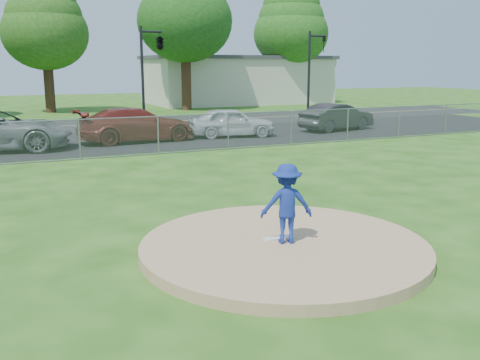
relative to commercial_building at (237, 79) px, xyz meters
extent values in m
plane|color=#214F11|center=(-16.00, -28.00, -2.16)|extent=(120.00, 120.00, 0.00)
cylinder|color=tan|center=(-16.00, -38.00, -2.06)|extent=(5.40, 5.40, 0.20)
cube|color=white|center=(-16.00, -37.80, -1.94)|extent=(0.60, 0.15, 0.04)
cube|color=gray|center=(-16.00, -26.00, -1.41)|extent=(40.00, 0.06, 1.50)
cube|color=black|center=(-16.00, -21.50, -2.15)|extent=(50.00, 8.00, 0.01)
cube|color=black|center=(-16.00, -14.00, -2.16)|extent=(60.00, 7.00, 0.01)
cube|color=beige|center=(0.00, 0.00, -0.16)|extent=(16.00, 9.00, 4.00)
cube|color=#3F3F42|center=(0.00, 0.00, 1.99)|extent=(16.40, 9.40, 0.30)
cylinder|color=#331E12|center=(-17.00, -4.00, -0.23)|extent=(0.72, 0.72, 3.85)
ellipsoid|color=#214F15|center=(-17.00, -4.00, 3.54)|extent=(6.16, 6.16, 5.24)
ellipsoid|color=#214F15|center=(-17.00, -4.00, 4.62)|extent=(5.42, 5.42, 4.61)
ellipsoid|color=#214F15|center=(-17.00, -4.00, 5.69)|extent=(4.68, 4.68, 3.98)
cylinder|color=#362013|center=(-7.00, -6.00, 0.12)|extent=(0.76, 0.76, 4.55)
ellipsoid|color=#164612|center=(-7.00, -6.00, 4.57)|extent=(7.28, 7.28, 6.19)
ellipsoid|color=#164612|center=(-7.00, -6.00, 5.85)|extent=(6.41, 6.41, 5.45)
cylinder|color=#352213|center=(4.00, -3.00, -0.06)|extent=(0.74, 0.74, 4.20)
ellipsoid|color=#1C5115|center=(4.00, -3.00, 4.06)|extent=(6.72, 6.72, 5.71)
ellipsoid|color=#1C5115|center=(4.00, -3.00, 5.23)|extent=(5.91, 5.91, 5.03)
ellipsoid|color=#1C5115|center=(4.00, -3.00, 6.41)|extent=(5.11, 5.11, 4.34)
cylinder|color=black|center=(-13.00, -16.00, 0.64)|extent=(0.16, 0.16, 5.60)
cylinder|color=black|center=(-12.40, -16.00, 3.14)|extent=(1.20, 0.12, 0.12)
imported|color=black|center=(-11.92, -16.00, 2.64)|extent=(0.53, 2.48, 1.00)
cylinder|color=black|center=(-2.00, -16.00, 0.64)|extent=(0.16, 0.16, 5.60)
cylinder|color=black|center=(-1.40, -16.00, 3.14)|extent=(1.20, 0.12, 0.12)
imported|color=black|center=(-0.92, -16.00, 2.64)|extent=(0.16, 0.20, 1.00)
imported|color=navy|center=(-15.97, -38.02, -1.21)|extent=(1.09, 0.84, 1.49)
imported|color=maroon|center=(-14.92, -22.13, -1.37)|extent=(5.50, 2.55, 1.55)
imported|color=silver|center=(-10.26, -22.35, -1.43)|extent=(4.45, 2.48, 1.43)
imported|color=#242427|center=(-4.02, -22.25, -1.43)|extent=(4.59, 2.43, 1.44)
camera|label=1|loc=(-20.70, -46.36, 1.29)|focal=40.00mm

